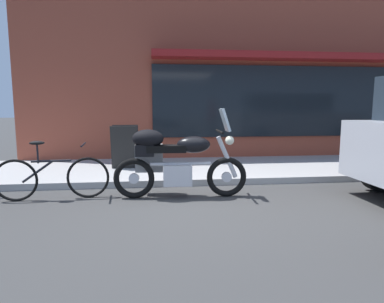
# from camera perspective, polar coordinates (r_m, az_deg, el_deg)

# --- Properties ---
(ground_plane) EXTENTS (80.00, 80.00, 0.00)m
(ground_plane) POSITION_cam_1_polar(r_m,az_deg,el_deg) (4.81, 1.90, -9.40)
(ground_plane) COLOR #383838
(touring_motorcycle) EXTENTS (2.09, 0.72, 1.39)m
(touring_motorcycle) POSITION_cam_1_polar(r_m,az_deg,el_deg) (5.15, -3.46, -1.38)
(touring_motorcycle) COLOR black
(touring_motorcycle) RESTS_ON ground_plane
(parked_bicycle) EXTENTS (1.69, 0.48, 0.91)m
(parked_bicycle) POSITION_cam_1_polar(r_m,az_deg,el_deg) (5.48, -23.10, -4.04)
(parked_bicycle) COLOR black
(parked_bicycle) RESTS_ON ground_plane
(sandwich_board_sign) EXTENTS (0.55, 0.41, 0.91)m
(sandwich_board_sign) POSITION_cam_1_polar(r_m,az_deg,el_deg) (7.10, -11.55, 0.81)
(sandwich_board_sign) COLOR black
(sandwich_board_sign) RESTS_ON sidewalk_curb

